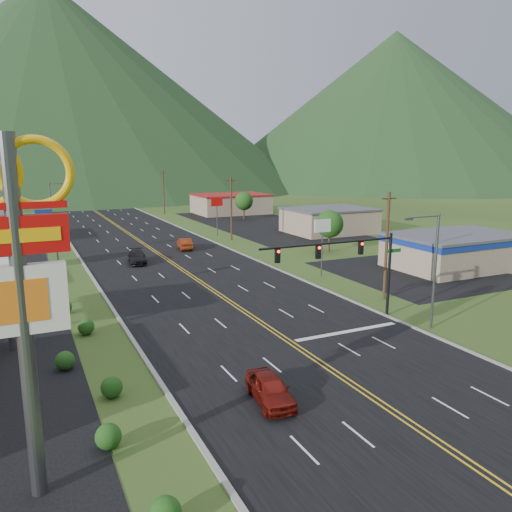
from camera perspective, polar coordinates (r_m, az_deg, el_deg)
name	(u,v)px	position (r m, az deg, el deg)	size (l,w,h in m)	color
ground	(406,421)	(27.66, 16.77, -17.59)	(500.00, 500.00, 0.00)	#2F4317
road	(406,421)	(27.66, 16.77, -17.59)	(20.00, 460.00, 0.04)	black
curb_west	(219,475)	(22.95, -4.24, -23.69)	(0.30, 460.00, 0.14)	gray
pylon_sign	(18,265)	(19.95, -25.53, -0.95)	(4.32, 0.60, 14.00)	#59595E
traffic_signal	(350,257)	(40.01, 10.70, -0.14)	(13.10, 0.43, 7.00)	black
streetlight_east	(432,263)	(40.10, 19.50, -0.79)	(3.28, 0.25, 9.00)	#59595E
streetlight_west	(53,206)	(88.09, -22.17, 5.32)	(3.28, 0.25, 9.00)	#59595E
building_east_near	(456,249)	(64.21, 21.86, 0.76)	(15.40, 10.40, 4.10)	tan
building_east_mid	(329,220)	(88.16, 8.36, 4.06)	(14.40, 11.40, 4.30)	tan
building_east_far	(231,204)	(117.05, -2.91, 5.99)	(16.40, 12.40, 4.50)	tan
pole_sign_west_a	(57,248)	(48.34, -21.80, 0.87)	(2.00, 0.18, 6.40)	#59595E
pole_sign_west_b	(44,220)	(70.10, -23.09, 3.80)	(2.00, 0.18, 6.40)	#59595E
pole_sign_east_a	(322,232)	(55.06, 7.60, 2.78)	(2.00, 0.18, 6.40)	#59595E
pole_sign_east_b	(217,206)	(83.50, -4.50, 5.74)	(2.00, 0.18, 6.40)	#59595E
tree_east_a	(330,224)	(70.06, 8.41, 3.62)	(3.84, 3.84, 5.82)	#382314
tree_east_b	(244,201)	(105.14, -1.39, 6.29)	(3.84, 3.84, 5.82)	#382314
utility_pole_a	(387,245)	(47.43, 14.70, 1.22)	(1.60, 0.28, 10.00)	#382314
utility_pole_b	(231,208)	(79.06, -2.85, 5.50)	(1.60, 0.28, 10.00)	#382314
utility_pole_c	(164,192)	(116.86, -10.51, 7.22)	(1.60, 0.28, 10.00)	#382314
utility_pole_d	(128,183)	(155.77, -14.41, 8.04)	(1.60, 0.28, 10.00)	#382314
mountain_n	(51,86)	(239.97, -22.40, 17.56)	(220.00, 220.00, 85.00)	#1A391A
mountain_ne	(393,109)	(255.21, 15.38, 15.87)	(180.00, 180.00, 70.00)	#1A391A
car_red_near	(270,389)	(27.97, 1.62, -15.00)	(1.78, 4.43, 1.51)	#67110B
car_dark_mid	(137,257)	(63.89, -13.43, -0.16)	(2.12, 5.21, 1.51)	black
car_red_far	(185,244)	(72.28, -8.14, 1.38)	(1.67, 4.78, 1.58)	maroon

